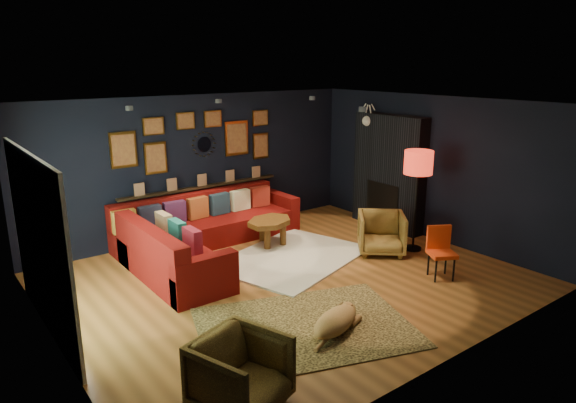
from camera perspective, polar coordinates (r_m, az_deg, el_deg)
floor at (r=7.79m, az=0.17°, el=-8.70°), size 6.50×6.50×0.00m
room_walls at (r=7.28m, az=0.18°, el=2.82°), size 6.50×6.50×6.50m
sectional at (r=8.80m, az=-10.23°, el=-3.80°), size 3.41×2.69×0.86m
ledge at (r=9.65m, az=-9.53°, el=1.63°), size 3.20×0.12×0.04m
gallery_wall at (r=9.51m, az=-9.94°, el=6.86°), size 3.15×0.04×1.02m
sunburst_mirror at (r=9.58m, az=-9.32°, el=6.30°), size 0.47×0.16×0.47m
fireplace at (r=10.12m, az=11.08°, el=2.78°), size 0.31×1.60×2.20m
deer_head at (r=10.32m, az=9.47°, el=8.90°), size 0.50×0.28×0.45m
sliding_door at (r=6.68m, az=-25.84°, el=-4.34°), size 0.06×2.80×2.20m
ceiling_spots at (r=7.79m, az=-3.45°, el=10.80°), size 3.30×2.50×0.06m
shag_rug at (r=8.58m, az=0.44°, el=-6.25°), size 2.84×2.41×0.03m
leopard_rug at (r=6.51m, az=1.90°, el=-13.77°), size 3.03×2.57×0.01m
coffee_table at (r=9.04m, az=-2.04°, el=-2.56°), size 1.07×0.92×0.45m
pouf at (r=7.73m, az=-11.33°, el=-7.60°), size 0.51×0.51×0.33m
armchair_left at (r=5.04m, az=-5.31°, el=-18.19°), size 0.95×0.92×0.79m
armchair_right at (r=8.85m, az=10.34°, el=-3.27°), size 1.03×1.02×0.77m
gold_stool at (r=5.49m, az=-8.81°, el=-17.38°), size 0.36×0.36×0.45m
orange_chair at (r=8.07m, az=16.58°, el=-4.95°), size 0.50×0.50×0.79m
floor_lamp at (r=8.85m, az=14.27°, el=3.78°), size 0.48×0.48×1.74m
dog at (r=6.34m, az=5.29°, el=-12.74°), size 1.26×0.91×0.36m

